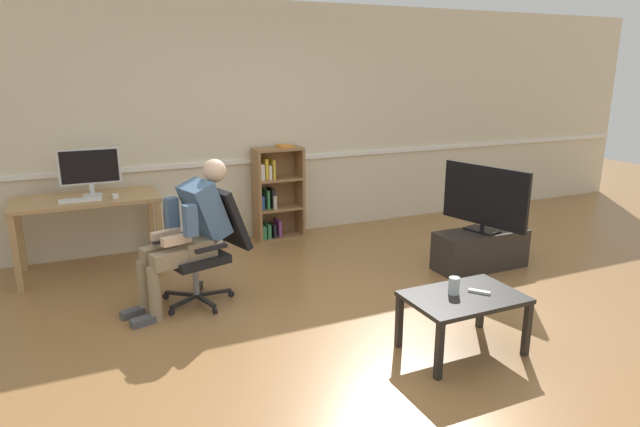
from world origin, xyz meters
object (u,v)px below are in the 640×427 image
(radiator, at_px, (194,222))
(spare_remote, at_px, (479,292))
(imac_monitor, at_px, (90,168))
(tv_screen, at_px, (485,197))
(drinking_glass, at_px, (454,286))
(computer_mouse, at_px, (115,196))
(coffee_table, at_px, (464,302))
(computer_desk, at_px, (87,207))
(person_seated, at_px, (189,231))
(keyboard, at_px, (80,200))
(office_chair, at_px, (209,241))
(bookshelf, at_px, (275,194))
(tv_stand, at_px, (480,250))

(radiator, xyz_separation_m, spare_remote, (1.34, -3.22, 0.17))
(imac_monitor, height_order, tv_screen, imac_monitor)
(imac_monitor, relative_size, drinking_glass, 4.64)
(computer_mouse, distance_m, radiator, 1.10)
(coffee_table, bearing_deg, computer_desk, 129.55)
(person_seated, bearing_deg, keyboard, -159.79)
(imac_monitor, relative_size, tv_screen, 0.61)
(radiator, relative_size, person_seated, 0.71)
(radiator, relative_size, drinking_glass, 7.12)
(person_seated, bearing_deg, drinking_glass, 28.08)
(computer_mouse, bearing_deg, radiator, 31.20)
(office_chair, relative_size, coffee_table, 1.21)
(radiator, bearing_deg, imac_monitor, -163.25)
(bookshelf, distance_m, coffee_table, 3.13)
(keyboard, xyz_separation_m, bookshelf, (2.10, 0.43, -0.23))
(computer_desk, xyz_separation_m, spare_remote, (2.45, -2.83, -0.22))
(computer_desk, distance_m, tv_stand, 3.92)
(bookshelf, height_order, office_chair, bookshelf)
(computer_desk, bearing_deg, computer_mouse, -24.48)
(drinking_glass, bearing_deg, tv_screen, 43.30)
(computer_mouse, xyz_separation_m, tv_stand, (3.32, -1.42, -0.58))
(radiator, bearing_deg, office_chair, -96.76)
(computer_mouse, xyz_separation_m, bookshelf, (1.79, 0.41, -0.24))
(computer_mouse, bearing_deg, imac_monitor, 134.89)
(computer_mouse, distance_m, tv_screen, 3.61)
(imac_monitor, bearing_deg, office_chair, -55.29)
(coffee_table, bearing_deg, bookshelf, 95.03)
(computer_mouse, bearing_deg, spare_remote, -51.10)
(person_seated, bearing_deg, imac_monitor, -168.61)
(tv_screen, bearing_deg, tv_stand, 90.00)
(computer_desk, distance_m, tv_screen, 3.90)
(keyboard, bearing_deg, spare_remote, -47.10)
(coffee_table, bearing_deg, tv_screen, 45.66)
(tv_screen, bearing_deg, computer_desk, 53.18)
(imac_monitor, bearing_deg, person_seated, -62.24)
(radiator, height_order, spare_remote, radiator)
(tv_stand, distance_m, drinking_glass, 1.82)
(radiator, bearing_deg, tv_stand, -37.93)
(imac_monitor, distance_m, tv_screen, 3.88)
(imac_monitor, xyz_separation_m, bookshelf, (1.99, 0.21, -0.49))
(office_chair, relative_size, tv_stand, 1.03)
(radiator, relative_size, office_chair, 0.90)
(keyboard, distance_m, person_seated, 1.34)
(imac_monitor, relative_size, tv_stand, 0.60)
(computer_desk, height_order, bookshelf, bookshelf)
(tv_stand, relative_size, tv_screen, 1.01)
(person_seated, xyz_separation_m, coffee_table, (1.58, -1.61, -0.28))
(bookshelf, relative_size, person_seated, 0.90)
(computer_desk, distance_m, radiator, 1.23)
(bookshelf, bearing_deg, tv_screen, -50.16)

